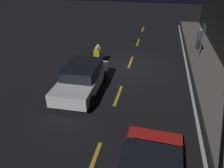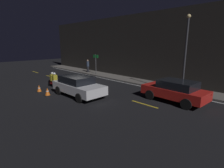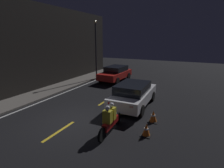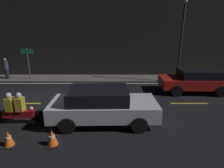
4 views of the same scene
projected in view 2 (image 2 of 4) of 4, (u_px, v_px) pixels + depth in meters
name	position (u px, v px, depth m)	size (l,w,h in m)	color
ground_plane	(76.00, 84.00, 16.74)	(56.00, 56.00, 0.00)	black
raised_curb	(113.00, 77.00, 20.14)	(28.00, 2.04, 0.12)	#605B56
building_front	(120.00, 47.00, 20.19)	(28.00, 0.30, 6.76)	black
lane_dash_a	(35.00, 72.00, 23.74)	(2.00, 0.14, 0.01)	gold
lane_dash_b	(50.00, 76.00, 20.59)	(2.00, 0.14, 0.01)	gold
lane_dash_c	(70.00, 82.00, 17.44)	(2.00, 0.14, 0.01)	gold
lane_dash_d	(99.00, 91.00, 14.29)	(2.00, 0.14, 0.01)	gold
lane_dash_e	(144.00, 104.00, 11.15)	(2.00, 0.14, 0.01)	gold
lane_solid_kerb	(105.00, 79.00, 19.29)	(25.20, 0.14, 0.01)	silver
sedan_white	(78.00, 85.00, 12.84)	(4.40, 2.05, 1.46)	silver
taxi_red	(175.00, 90.00, 11.52)	(4.21, 2.07, 1.44)	red
motorcycle	(54.00, 81.00, 15.23)	(2.24, 0.38, 1.36)	black
traffic_cone_near	(39.00, 89.00, 13.97)	(0.43, 0.43, 0.55)	black
traffic_cone_mid	(47.00, 92.00, 12.98)	(0.47, 0.47, 0.58)	black
pedestrian	(88.00, 66.00, 22.90)	(0.34, 0.34, 1.61)	black
shop_sign	(96.00, 60.00, 21.29)	(0.90, 0.08, 2.40)	#4C4C51
street_lamp	(186.00, 51.00, 12.56)	(0.28, 0.28, 5.76)	#333338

